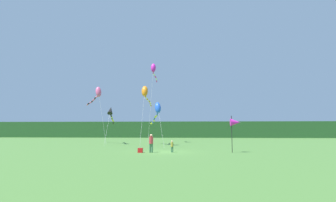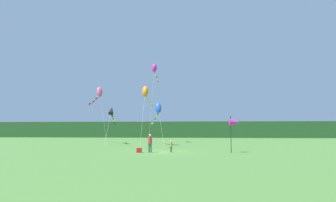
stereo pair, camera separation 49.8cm
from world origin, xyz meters
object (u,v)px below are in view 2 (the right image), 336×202
person_child (171,146)px  kite_blue (158,110)px  cooler_box (139,150)px  kite_magenta (155,69)px  kite_rainbow (98,94)px  banner_flag_pole (234,123)px  kite_black (112,113)px  kite_orange (146,93)px  person_adult (150,142)px

person_child → kite_blue: kite_blue is taller
cooler_box → kite_magenta: 20.43m
kite_magenta → kite_rainbow: 9.64m
banner_flag_pole → kite_blue: 13.53m
banner_flag_pole → person_child: bearing=-179.5°
person_child → cooler_box: (-2.90, -0.48, -0.39)m
person_child → kite_blue: (-2.59, 10.42, 4.16)m
cooler_box → kite_blue: bearing=88.3°
banner_flag_pole → kite_rainbow: (-17.78, 13.14, 4.71)m
person_child → kite_black: (-9.74, 13.11, 4.01)m
cooler_box → kite_rainbow: (-9.01, 13.67, 7.25)m
cooler_box → kite_orange: kite_orange is taller
kite_orange → cooler_box: bearing=-83.0°
person_child → kite_blue: size_ratio=0.14×
kite_magenta → kite_blue: (1.29, -5.93, -6.99)m
banner_flag_pole → cooler_box: bearing=-176.5°
kite_rainbow → kite_black: bearing=-2.2°
banner_flag_pole → kite_rainbow: bearing=143.5°
kite_magenta → person_child: bearing=-76.7°
kite_rainbow → kite_orange: bearing=-17.7°
person_child → cooler_box: bearing=-170.6°
kite_blue → kite_orange: kite_orange is taller
banner_flag_pole → kite_rainbow: size_ratio=0.40×
person_adult → kite_rainbow: bearing=126.4°
person_adult → kite_orange: size_ratio=0.19×
kite_magenta → kite_orange: size_ratio=1.43×
banner_flag_pole → kite_orange: size_ratio=0.38×
kite_blue → person_adult: bearing=-86.5°
kite_blue → kite_orange: bearing=168.5°
kite_magenta → kite_blue: size_ratio=1.61×
kite_magenta → kite_black: size_ratio=1.33×
person_adult → kite_magenta: kite_magenta is taller
person_adult → kite_orange: kite_orange is taller
kite_rainbow → kite_blue: 10.09m
person_adult → cooler_box: person_adult is taller
kite_blue → kite_orange: (-1.70, 0.35, 2.40)m
kite_rainbow → person_adult: bearing=-53.6°
kite_rainbow → kite_black: 3.58m
banner_flag_pole → kite_blue: (-8.45, 10.37, 2.01)m
person_child → kite_blue: 11.52m
kite_magenta → cooler_box: bearing=-86.7°
cooler_box → kite_orange: size_ratio=0.05×
banner_flag_pole → kite_orange: bearing=133.5°
cooler_box → kite_black: bearing=116.7°
kite_black → kite_magenta: bearing=28.9°
banner_flag_pole → kite_rainbow: 22.61m
kite_rainbow → banner_flag_pole: bearing=-36.5°
person_adult → kite_magenta: (-1.94, 16.70, 10.80)m
kite_magenta → kite_rainbow: kite_magenta is taller
cooler_box → banner_flag_pole: bearing=3.5°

